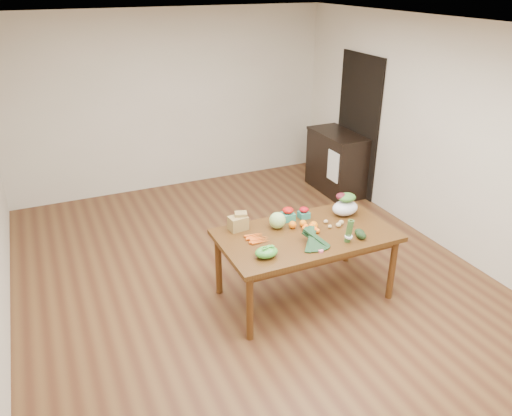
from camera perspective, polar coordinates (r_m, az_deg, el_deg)
name	(u,v)px	position (r m, az deg, el deg)	size (l,w,h in m)	color
floor	(250,276)	(5.75, -0.75, -7.75)	(6.00, 6.00, 0.00)	brown
ceiling	(248,26)	(4.83, -0.94, 20.12)	(5.00, 6.00, 0.02)	white
room_walls	(249,165)	(5.14, -0.83, 4.95)	(5.02, 6.02, 2.70)	silver
dining_table	(305,265)	(5.26, 5.59, -6.47)	(1.77, 0.99, 0.75)	#4C2D11
doorway_dark	(358,126)	(7.74, 11.54, 9.19)	(0.02, 1.00, 2.10)	black
cabinet	(336,162)	(7.86, 9.14, 5.20)	(0.52, 1.02, 0.94)	black
dish_towel	(333,166)	(7.45, 8.80, 4.73)	(0.02, 0.28, 0.45)	white
paper_bag	(238,222)	(5.09, -2.07, -1.58)	(0.25, 0.21, 0.17)	olive
cabbage	(277,220)	(5.12, 2.46, -1.43)	(0.17, 0.17, 0.17)	#A9D67B
strawberry_basket_a	(288,215)	(5.30, 3.67, -0.81)	(0.13, 0.13, 0.12)	red
strawberry_basket_b	(304,214)	(5.37, 5.49, -0.64)	(0.11, 0.11, 0.10)	#AD0B1B
orange_a	(292,225)	(5.14, 4.19, -1.92)	(0.08, 0.08, 0.08)	orange
orange_b	(303,223)	(5.18, 5.40, -1.76)	(0.07, 0.07, 0.07)	orange
orange_c	(314,225)	(5.14, 6.60, -1.98)	(0.09, 0.09, 0.09)	orange
mandarin_cluster	(311,228)	(5.10, 6.29, -2.25)	(0.18, 0.18, 0.08)	#FF580F
carrots	(258,238)	(4.93, 0.19, -3.45)	(0.22, 0.22, 0.03)	orange
snap_pea_bag	(266,252)	(4.62, 1.20, -5.07)	(0.22, 0.17, 0.10)	green
kale_bunch	(316,240)	(4.80, 6.85, -3.63)	(0.32, 0.40, 0.16)	black
asparagus_bundle	(349,231)	(4.91, 10.60, -2.60)	(0.08, 0.08, 0.25)	#48803A
potato_a	(330,227)	(5.19, 8.44, -2.11)	(0.05, 0.04, 0.04)	tan
potato_b	(339,225)	(5.23, 9.41, -1.91)	(0.06, 0.05, 0.05)	tan
potato_c	(341,222)	(5.28, 9.71, -1.63)	(0.06, 0.05, 0.05)	tan
potato_d	(326,222)	(5.29, 7.98, -1.54)	(0.05, 0.04, 0.04)	tan
potato_e	(351,224)	(5.27, 10.85, -1.85)	(0.05, 0.05, 0.05)	tan
avocado_a	(361,235)	(5.04, 11.92, -3.08)	(0.08, 0.12, 0.08)	black
avocado_b	(360,233)	(5.09, 11.76, -2.78)	(0.08, 0.11, 0.08)	black
salad_bag	(345,205)	(5.46, 10.16, 0.30)	(0.29, 0.22, 0.23)	white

